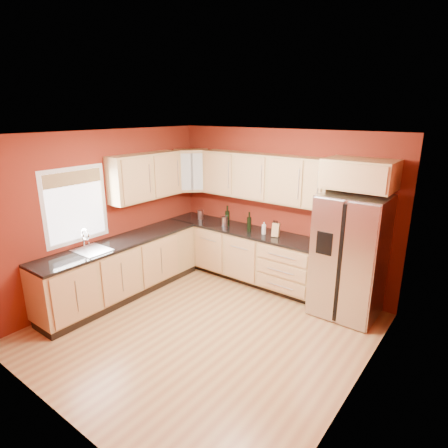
{
  "coord_description": "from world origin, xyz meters",
  "views": [
    {
      "loc": [
        2.92,
        -3.4,
        2.87
      ],
      "look_at": [
        -0.34,
        0.9,
        1.23
      ],
      "focal_mm": 30.0,
      "sensor_mm": 36.0,
      "label": 1
    }
  ],
  "objects_px": {
    "canister_left": "(200,215)",
    "soap_dispenser": "(264,228)",
    "wine_bottle_a": "(227,216)",
    "refrigerator": "(349,256)",
    "knife_block": "(276,230)"
  },
  "relations": [
    {
      "from": "knife_block",
      "to": "soap_dispenser",
      "type": "height_order",
      "value": "knife_block"
    },
    {
      "from": "refrigerator",
      "to": "canister_left",
      "type": "relative_size",
      "value": 10.28
    },
    {
      "from": "wine_bottle_a",
      "to": "knife_block",
      "type": "height_order",
      "value": "wine_bottle_a"
    },
    {
      "from": "canister_left",
      "to": "wine_bottle_a",
      "type": "relative_size",
      "value": 0.48
    },
    {
      "from": "canister_left",
      "to": "soap_dispenser",
      "type": "height_order",
      "value": "soap_dispenser"
    },
    {
      "from": "wine_bottle_a",
      "to": "knife_block",
      "type": "xyz_separation_m",
      "value": [
        0.99,
        -0.02,
        -0.07
      ]
    },
    {
      "from": "canister_left",
      "to": "knife_block",
      "type": "relative_size",
      "value": 0.78
    },
    {
      "from": "canister_left",
      "to": "soap_dispenser",
      "type": "relative_size",
      "value": 0.85
    },
    {
      "from": "wine_bottle_a",
      "to": "soap_dispenser",
      "type": "height_order",
      "value": "wine_bottle_a"
    },
    {
      "from": "refrigerator",
      "to": "knife_block",
      "type": "distance_m",
      "value": 1.24
    },
    {
      "from": "knife_block",
      "to": "soap_dispenser",
      "type": "relative_size",
      "value": 1.09
    },
    {
      "from": "canister_left",
      "to": "wine_bottle_a",
      "type": "xyz_separation_m",
      "value": [
        0.63,
        -0.0,
        0.09
      ]
    },
    {
      "from": "refrigerator",
      "to": "wine_bottle_a",
      "type": "relative_size",
      "value": 4.99
    },
    {
      "from": "refrigerator",
      "to": "soap_dispenser",
      "type": "bearing_deg",
      "value": 178.67
    },
    {
      "from": "refrigerator",
      "to": "soap_dispenser",
      "type": "distance_m",
      "value": 1.45
    }
  ]
}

